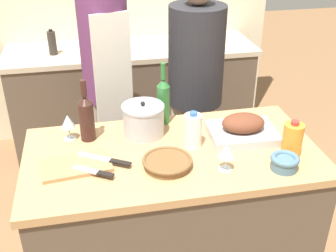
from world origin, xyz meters
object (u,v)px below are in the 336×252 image
(roasting_pan, at_px, (243,129))
(cutting_board, at_px, (76,166))
(knife_chef, at_px, (106,159))
(person_cook_aproned, at_px, (107,78))
(knife_paring, at_px, (95,172))
(condiment_bottle_short, at_px, (52,43))
(condiment_bottle_tall, at_px, (98,42))
(wine_glass_left, at_px, (68,122))
(wicker_basket, at_px, (167,162))
(wine_glass_right, at_px, (227,152))
(milk_jug, at_px, (193,130))
(person_cook_guest, at_px, (195,87))
(wine_bottle_dark, at_px, (163,100))
(mixing_bowl, at_px, (285,162))
(stock_pot, at_px, (143,120))
(wine_bottle_green, at_px, (86,117))
(juice_jug, at_px, (292,140))

(roasting_pan, xyz_separation_m, cutting_board, (-0.83, -0.11, -0.04))
(knife_chef, height_order, person_cook_aproned, person_cook_aproned)
(knife_paring, bearing_deg, condiment_bottle_short, 97.88)
(knife_chef, height_order, condiment_bottle_tall, condiment_bottle_tall)
(wine_glass_left, bearing_deg, person_cook_aproned, 70.00)
(wicker_basket, relative_size, wine_glass_right, 1.73)
(wine_glass_left, relative_size, knife_chef, 0.55)
(milk_jug, xyz_separation_m, person_cook_guest, (0.22, 0.77, -0.12))
(wine_bottle_dark, relative_size, person_cook_aproned, 0.20)
(knife_paring, bearing_deg, wine_glass_left, 107.33)
(mixing_bowl, distance_m, person_cook_aproned, 1.32)
(person_cook_aproned, bearing_deg, stock_pot, -92.36)
(condiment_bottle_tall, bearing_deg, person_cook_aproned, -88.98)
(person_cook_aproned, bearing_deg, wine_bottle_dark, -79.17)
(condiment_bottle_tall, relative_size, condiment_bottle_short, 0.82)
(stock_pot, distance_m, mixing_bowl, 0.72)
(wine_bottle_dark, xyz_separation_m, wine_glass_left, (-0.50, -0.08, -0.04))
(mixing_bowl, relative_size, wine_bottle_green, 0.41)
(stock_pot, xyz_separation_m, condiment_bottle_short, (-0.50, 1.38, 0.00))
(wine_bottle_green, relative_size, person_cook_aproned, 0.19)
(person_cook_guest, bearing_deg, milk_jug, -84.23)
(stock_pot, xyz_separation_m, juice_jug, (0.65, -0.34, 0.00))
(milk_jug, distance_m, wine_bottle_green, 0.53)
(person_cook_aproned, bearing_deg, knife_paring, -111.14)
(knife_paring, height_order, condiment_bottle_short, condiment_bottle_short)
(cutting_board, distance_m, condiment_bottle_short, 1.62)
(knife_chef, distance_m, knife_paring, 0.10)
(wine_bottle_dark, bearing_deg, knife_paring, -132.37)
(wine_glass_right, bearing_deg, stock_pot, 128.57)
(wicker_basket, bearing_deg, person_cook_guest, 67.91)
(milk_jug, bearing_deg, wine_glass_right, -67.79)
(mixing_bowl, xyz_separation_m, juice_jug, (0.08, 0.10, 0.05))
(knife_paring, xyz_separation_m, condiment_bottle_tall, (0.12, 1.72, 0.04))
(wine_bottle_dark, distance_m, condiment_bottle_short, 1.42)
(mixing_bowl, height_order, wine_glass_right, wine_glass_right)
(roasting_pan, distance_m, wine_bottle_green, 0.78)
(wicker_basket, bearing_deg, roasting_pan, 23.30)
(knife_chef, bearing_deg, roasting_pan, 8.22)
(person_cook_aproned, bearing_deg, knife_chef, -108.35)
(condiment_bottle_short, bearing_deg, milk_jug, -64.97)
(knife_paring, bearing_deg, roasting_pan, 14.03)
(wicker_basket, height_order, cutting_board, wicker_basket)
(wine_bottle_green, relative_size, knife_paring, 1.76)
(juice_jug, bearing_deg, condiment_bottle_short, 123.87)
(wicker_basket, bearing_deg, wine_bottle_dark, 81.38)
(wicker_basket, distance_m, person_cook_guest, 1.00)
(wine_bottle_dark, bearing_deg, condiment_bottle_short, 116.19)
(roasting_pan, relative_size, wine_glass_left, 2.58)
(wicker_basket, bearing_deg, cutting_board, 169.20)
(wicker_basket, bearing_deg, knife_paring, -179.20)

